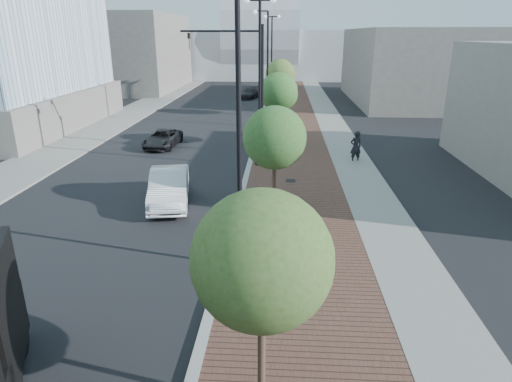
{
  "coord_description": "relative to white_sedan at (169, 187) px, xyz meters",
  "views": [
    {
      "loc": [
        1.93,
        -3.27,
        7.45
      ],
      "look_at": [
        1.0,
        12.0,
        2.0
      ],
      "focal_mm": 31.07,
      "sensor_mm": 36.0,
      "label": 1
    }
  ],
  "objects": [
    {
      "name": "sidewalk",
      "position": [
        6.74,
        24.31,
        -0.73
      ],
      "size": [
        7.0,
        140.0,
        0.12
      ],
      "primitive_type": "cube",
      "color": "#4C2D23",
      "rests_on": "ground"
    },
    {
      "name": "concrete_strip",
      "position": [
        9.44,
        24.31,
        -0.73
      ],
      "size": [
        2.4,
        140.0,
        0.13
      ],
      "primitive_type": "cube",
      "color": "slate",
      "rests_on": "ground"
    },
    {
      "name": "curb",
      "position": [
        3.24,
        24.31,
        -0.72
      ],
      "size": [
        0.3,
        140.0,
        0.14
      ],
      "primitive_type": "cube",
      "color": "gray",
      "rests_on": "ground"
    },
    {
      "name": "west_sidewalk",
      "position": [
        -9.76,
        24.31,
        -0.73
      ],
      "size": [
        4.0,
        140.0,
        0.12
      ],
      "primitive_type": "cube",
      "color": "slate",
      "rests_on": "ground"
    },
    {
      "name": "white_sedan",
      "position": [
        0.0,
        0.0,
        0.0
      ],
      "size": [
        2.52,
        5.02,
        1.58
      ],
      "primitive_type": "imported",
      "rotation": [
        0.0,
        0.0,
        0.18
      ],
      "color": "silver",
      "rests_on": "ground"
    },
    {
      "name": "dark_car_mid",
      "position": [
        -3.15,
        10.76,
        -0.21
      ],
      "size": [
        2.18,
        4.29,
        1.16
      ],
      "primitive_type": "imported",
      "rotation": [
        0.0,
        0.0,
        -0.06
      ],
      "color": "black",
      "rests_on": "ground"
    },
    {
      "name": "dark_car_far",
      "position": [
        1.07,
        35.6,
        -0.18
      ],
      "size": [
        2.85,
        4.51,
        1.22
      ],
      "primitive_type": "imported",
      "rotation": [
        0.0,
        0.0,
        -0.3
      ],
      "color": "black",
      "rests_on": "ground"
    },
    {
      "name": "pedestrian",
      "position": [
        9.6,
        7.45,
        0.2
      ],
      "size": [
        0.83,
        0.66,
        1.97
      ],
      "primitive_type": "imported",
      "rotation": [
        0.0,
        0.0,
        3.44
      ],
      "color": "black",
      "rests_on": "ground"
    },
    {
      "name": "streetlight_1",
      "position": [
        3.72,
        -5.69,
        3.55
      ],
      "size": [
        1.44,
        0.56,
        9.21
      ],
      "color": "black",
      "rests_on": "ground"
    },
    {
      "name": "streetlight_2",
      "position": [
        3.84,
        6.31,
        4.03
      ],
      "size": [
        1.72,
        0.56,
        9.28
      ],
      "color": "black",
      "rests_on": "ground"
    },
    {
      "name": "streetlight_3",
      "position": [
        3.72,
        18.31,
        3.55
      ],
      "size": [
        1.44,
        0.56,
        9.21
      ],
      "color": "black",
      "rests_on": "ground"
    },
    {
      "name": "streetlight_4",
      "position": [
        3.84,
        30.31,
        4.03
      ],
      "size": [
        1.72,
        0.56,
        9.28
      ],
      "color": "black",
      "rests_on": "ground"
    },
    {
      "name": "traffic_mast",
      "position": [
        2.94,
        9.31,
        4.19
      ],
      "size": [
        5.09,
        0.2,
        8.0
      ],
      "color": "black",
      "rests_on": "ground"
    },
    {
      "name": "tree_0",
      "position": [
        4.88,
        -11.67,
        2.7
      ],
      "size": [
        2.69,
        2.69,
        4.85
      ],
      "color": "#382619",
      "rests_on": "ground"
    },
    {
      "name": "tree_1",
      "position": [
        4.88,
        -0.67,
        2.52
      ],
      "size": [
        2.69,
        2.69,
        4.67
      ],
      "color": "#382619",
      "rests_on": "ground"
    },
    {
      "name": "tree_2",
      "position": [
        4.88,
        11.33,
        2.94
      ],
      "size": [
        2.61,
        2.6,
        5.04
      ],
      "color": "#382619",
      "rests_on": "ground"
    },
    {
      "name": "tree_3",
      "position": [
        4.88,
        23.33,
        3.11
      ],
      "size": [
        2.72,
        2.72,
        5.28
      ],
      "color": "#382619",
      "rests_on": "ground"
    },
    {
      "name": "convention_center",
      "position": [
        1.24,
        69.31,
        5.21
      ],
      "size": [
        50.0,
        30.0,
        50.0
      ],
      "color": "#B1B6BB",
      "rests_on": "ground"
    },
    {
      "name": "commercial_block_nw",
      "position": [
        -16.76,
        44.31,
        4.21
      ],
      "size": [
        14.0,
        20.0,
        10.0
      ],
      "primitive_type": "cube",
      "color": "#65605B",
      "rests_on": "ground"
    },
    {
      "name": "commercial_block_ne",
      "position": [
        19.24,
        34.31,
        3.21
      ],
      "size": [
        12.0,
        22.0,
        8.0
      ],
      "primitive_type": "cube",
      "color": "#645F5A",
      "rests_on": "ground"
    },
    {
      "name": "utility_cover_1",
      "position": [
        5.64,
        -7.69,
        -0.66
      ],
      "size": [
        0.5,
        0.5,
        0.02
      ],
      "primitive_type": "cube",
      "color": "black",
      "rests_on": "sidewalk"
    },
    {
      "name": "utility_cover_2",
      "position": [
        5.64,
        3.31,
        -0.66
      ],
      "size": [
        0.5,
        0.5,
        0.02
      ],
      "primitive_type": "cube",
      "color": "black",
      "rests_on": "sidewalk"
    }
  ]
}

